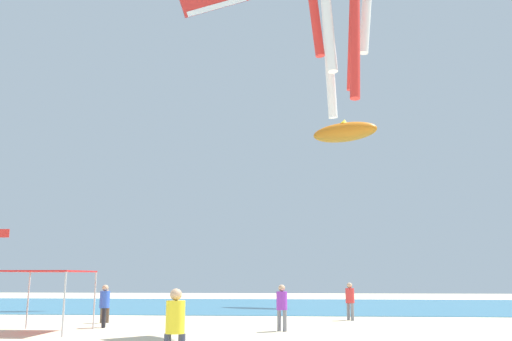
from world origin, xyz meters
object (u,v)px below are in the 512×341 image
object	(u,v)px
person_central	(350,298)
person_rightmost	(175,323)
person_leftmost	(105,303)
person_near_tent	(282,304)
person_far_shore	(105,302)
kite_inflatable_orange	(345,132)
canopy_tent	(47,274)

from	to	relation	value
person_central	person_rightmost	world-z (taller)	person_rightmost
person_leftmost	person_central	size ratio (longest dim) A/B	0.86
person_near_tent	person_leftmost	xyz separation A→B (m)	(-8.37, 3.21, -0.14)
person_rightmost	person_far_shore	bearing A→B (deg)	117.12
kite_inflatable_orange	person_far_shore	bearing A→B (deg)	79.24
person_far_shore	person_near_tent	bearing A→B (deg)	-114.28
person_far_shore	person_central	bearing A→B (deg)	-83.84
person_rightmost	person_near_tent	bearing A→B (deg)	76.59
person_central	kite_inflatable_orange	xyz separation A→B (m)	(1.16, 12.74, 11.95)
person_near_tent	kite_inflatable_orange	distance (m)	22.32
person_central	kite_inflatable_orange	world-z (taller)	kite_inflatable_orange
person_near_tent	person_rightmost	world-z (taller)	person_rightmost
person_leftmost	kite_inflatable_orange	distance (m)	23.18
canopy_tent	person_leftmost	world-z (taller)	canopy_tent
canopy_tent	person_near_tent	size ratio (longest dim) A/B	1.69
person_rightmost	person_leftmost	bearing A→B (deg)	115.68
person_central	kite_inflatable_orange	size ratio (longest dim) A/B	0.34
person_rightmost	person_far_shore	xyz separation A→B (m)	(-5.43, 10.40, -0.05)
person_central	canopy_tent	bearing A→B (deg)	-92.41
person_leftmost	person_near_tent	bearing A→B (deg)	-56.64
kite_inflatable_orange	person_leftmost	bearing A→B (deg)	73.70
person_rightmost	kite_inflatable_orange	world-z (taller)	kite_inflatable_orange
canopy_tent	person_central	size ratio (longest dim) A/B	1.67
person_leftmost	canopy_tent	bearing A→B (deg)	-136.80
person_leftmost	person_central	bearing A→B (deg)	-24.03
person_leftmost	person_central	world-z (taller)	person_central
person_central	person_far_shore	bearing A→B (deg)	-97.77
person_central	kite_inflatable_orange	bearing A→B (deg)	143.88
person_leftmost	person_central	distance (m)	11.82
person_near_tent	person_far_shore	bearing A→B (deg)	-142.39
person_near_tent	person_central	bearing A→B (deg)	105.06
canopy_tent	person_rightmost	size ratio (longest dim) A/B	1.64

